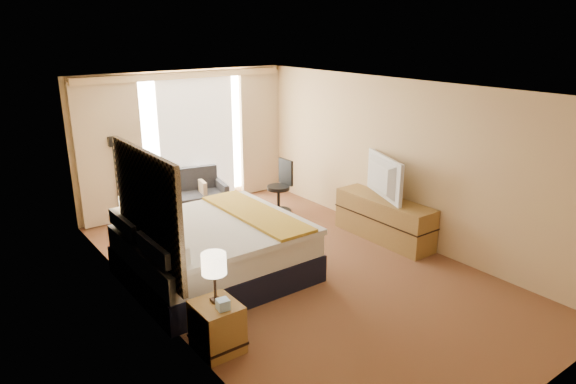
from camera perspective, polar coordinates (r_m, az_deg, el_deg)
floor at (r=7.56m, az=0.82°, el=-8.46°), size 4.20×7.00×0.02m
ceiling at (r=6.82m, az=0.91°, el=11.52°), size 4.20×7.00×0.02m
wall_back at (r=10.00m, az=-11.50°, el=5.68°), size 4.20×0.02×2.60m
wall_front at (r=4.98m, az=26.49°, el=-8.55°), size 4.20×0.02×2.60m
wall_left at (r=6.10m, az=-15.01°, el=-2.46°), size 0.02×7.00×2.60m
wall_right at (r=8.48m, az=12.22°, el=3.45°), size 0.02×7.00×2.60m
headboard at (r=6.30m, az=-15.35°, el=-2.04°), size 0.06×1.85×1.50m
nightstand_left at (r=5.77m, az=-7.89°, el=-14.60°), size 0.45×0.52×0.55m
nightstand_right at (r=7.82m, az=-16.90°, el=-6.14°), size 0.45×0.52×0.55m
media_dresser at (r=8.57m, az=10.60°, el=-2.96°), size 0.50×1.80×0.70m
window at (r=10.07m, az=-10.15°, el=5.96°), size 2.30×0.02×2.30m
curtains at (r=9.87m, az=-11.27°, el=6.18°), size 4.12×0.19×2.56m
bed at (r=7.23m, az=-8.23°, el=-6.36°), size 2.31×2.11×1.12m
loveseat at (r=9.79m, az=-10.83°, el=-0.79°), size 1.42×0.94×0.82m
floor_lamp at (r=9.36m, az=-18.70°, el=3.08°), size 0.20×0.20×1.58m
desk_chair at (r=9.66m, az=-0.81°, el=0.36°), size 0.48×0.48×1.00m
lamp_left at (r=5.47m, az=-8.23°, el=-8.01°), size 0.27×0.27×0.56m
lamp_right at (r=7.50m, az=-17.22°, el=-1.33°), size 0.27×0.27×0.57m
tissue_box at (r=5.50m, az=-7.25°, el=-12.29°), size 0.14×0.14×0.11m
telephone at (r=7.76m, az=-16.90°, el=-3.86°), size 0.20×0.18×0.06m
television at (r=8.41m, az=9.93°, el=1.65°), size 0.59×1.16×0.69m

